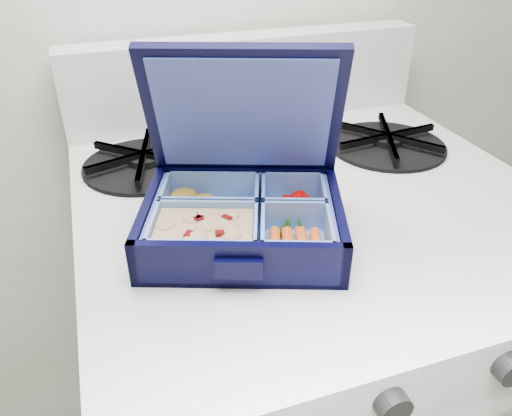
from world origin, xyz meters
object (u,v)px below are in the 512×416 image
object	(u,v)px
bento_box	(243,220)
burner_grate	(388,139)
fork	(258,186)
stove	(296,406)

from	to	relation	value
bento_box	burner_grate	size ratio (longest dim) A/B	1.20
bento_box	fork	world-z (taller)	bento_box
bento_box	fork	size ratio (longest dim) A/B	1.36
bento_box	burner_grate	world-z (taller)	bento_box
stove	bento_box	world-z (taller)	bento_box
burner_grate	stove	bearing A→B (deg)	-153.63
stove	bento_box	size ratio (longest dim) A/B	4.20
stove	fork	world-z (taller)	fork
fork	burner_grate	bearing A→B (deg)	30.03
bento_box	fork	bearing A→B (deg)	82.75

